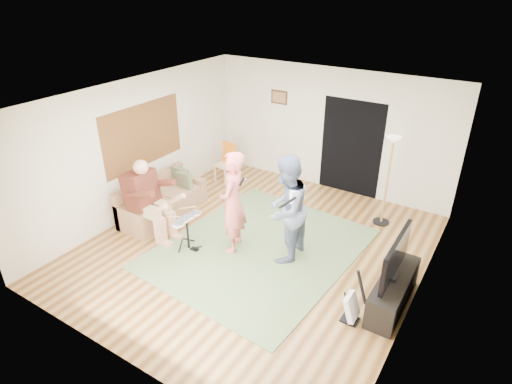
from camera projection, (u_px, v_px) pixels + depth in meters
floor at (255, 248)px, 7.68m from camera, size 6.00×6.00×0.00m
walls at (255, 180)px, 7.07m from camera, size 5.50×6.00×2.70m
ceiling at (255, 99)px, 6.45m from camera, size 6.00×6.00×0.00m
window_blinds at (143, 135)px, 8.43m from camera, size 0.00×2.05×2.05m
doorway at (351, 148)px, 9.19m from camera, size 2.10×0.00×2.10m
picture_frame at (279, 97)px, 9.66m from camera, size 0.42×0.03×0.32m
area_rug at (259, 248)px, 7.66m from camera, size 3.32×3.87×0.02m
sofa at (160, 203)px, 8.66m from camera, size 0.77×1.87×0.76m
drummer at (151, 207)px, 7.81m from camera, size 0.97×0.54×1.49m
drum_kit at (188, 235)px, 7.54m from camera, size 0.36×0.64×0.66m
singer at (232, 203)px, 7.26m from camera, size 0.64×0.78×1.84m
microphone at (242, 182)px, 6.96m from camera, size 0.06×0.06×0.24m
guitarist at (286, 210)px, 7.02m from camera, size 0.76×0.95×1.88m
guitar_held at (297, 194)px, 6.77m from camera, size 0.19×0.61×0.26m
guitar_spare at (352, 307)px, 5.95m from camera, size 0.32×0.29×0.90m
torchiere_lamp at (390, 166)px, 7.90m from camera, size 0.32×0.32×1.79m
dining_chair at (226, 168)px, 10.02m from camera, size 0.44×0.45×0.92m
tv_cabinet at (393, 291)px, 6.26m from camera, size 0.40×1.40×0.50m
television at (396, 256)px, 6.01m from camera, size 0.06×1.21×0.61m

